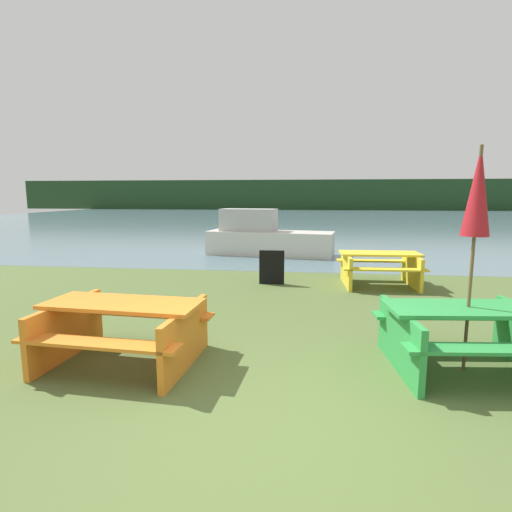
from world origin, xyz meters
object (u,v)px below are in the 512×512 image
signboard (272,267)px  picnic_table_orange (124,325)px  picnic_table_yellow (379,265)px  umbrella_crimson (478,194)px  boat (265,238)px  picnic_table_green (466,331)px

signboard → picnic_table_orange: bearing=-107.3°
picnic_table_yellow → signboard: 2.33m
picnic_table_yellow → umbrella_crimson: size_ratio=0.70×
boat → signboard: bearing=-73.9°
picnic_table_yellow → umbrella_crimson: bearing=-87.4°
umbrella_crimson → boat: (-3.09, 8.51, -1.41)m
picnic_table_yellow → signboard: (-2.33, -0.13, -0.07)m
picnic_table_yellow → umbrella_crimson: 4.53m
boat → signboard: size_ratio=5.65×
picnic_table_orange → signboard: (1.37, 4.40, -0.08)m
picnic_table_yellow → boat: size_ratio=0.41×
picnic_table_green → umbrella_crimson: bearing=-166.0°
picnic_table_green → umbrella_crimson: (-0.00, -0.00, 1.51)m
picnic_table_orange → picnic_table_green: (3.89, 0.27, 0.00)m
umbrella_crimson → boat: umbrella_crimson is taller
picnic_table_orange → umbrella_crimson: 4.18m
picnic_table_green → umbrella_crimson: umbrella_crimson is taller
umbrella_crimson → boat: bearing=110.0°
picnic_table_yellow → signboard: size_ratio=2.30×
picnic_table_orange → signboard: bearing=72.7°
picnic_table_green → signboard: bearing=121.3°
picnic_table_orange → signboard: size_ratio=2.51×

